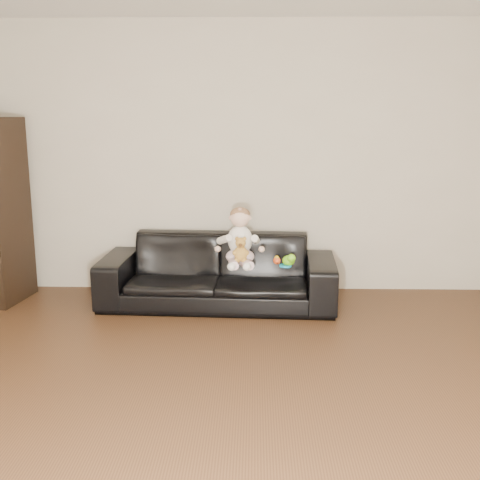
{
  "coord_description": "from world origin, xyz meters",
  "views": [
    {
      "loc": [
        0.13,
        -3.08,
        1.79
      ],
      "look_at": [
        0.0,
        2.15,
        0.63
      ],
      "focal_mm": 45.0,
      "sensor_mm": 36.0,
      "label": 1
    }
  ],
  "objects_px": {
    "baby": "(240,240)",
    "toy_rattle": "(277,261)",
    "teddy_bear": "(241,250)",
    "sofa": "(218,271)",
    "toy_blue_disc": "(285,266)",
    "toy_green": "(289,260)"
  },
  "relations": [
    {
      "from": "teddy_bear",
      "to": "toy_blue_disc",
      "type": "height_order",
      "value": "teddy_bear"
    },
    {
      "from": "toy_rattle",
      "to": "toy_blue_disc",
      "type": "distance_m",
      "value": 0.11
    },
    {
      "from": "sofa",
      "to": "baby",
      "type": "bearing_deg",
      "value": -26.82
    },
    {
      "from": "sofa",
      "to": "toy_rattle",
      "type": "distance_m",
      "value": 0.56
    },
    {
      "from": "toy_green",
      "to": "toy_rattle",
      "type": "distance_m",
      "value": 0.11
    },
    {
      "from": "baby",
      "to": "toy_green",
      "type": "xyz_separation_m",
      "value": [
        0.43,
        -0.04,
        -0.18
      ]
    },
    {
      "from": "baby",
      "to": "teddy_bear",
      "type": "relative_size",
      "value": 2.34
    },
    {
      "from": "toy_rattle",
      "to": "toy_blue_disc",
      "type": "height_order",
      "value": "toy_rattle"
    },
    {
      "from": "sofa",
      "to": "baby",
      "type": "relative_size",
      "value": 4.16
    },
    {
      "from": "toy_rattle",
      "to": "toy_blue_disc",
      "type": "xyz_separation_m",
      "value": [
        0.07,
        -0.08,
        -0.03
      ]
    },
    {
      "from": "toy_green",
      "to": "toy_blue_disc",
      "type": "bearing_deg",
      "value": -131.2
    },
    {
      "from": "teddy_bear",
      "to": "toy_rattle",
      "type": "relative_size",
      "value": 3.16
    },
    {
      "from": "baby",
      "to": "toy_rattle",
      "type": "distance_m",
      "value": 0.38
    },
    {
      "from": "sofa",
      "to": "toy_blue_disc",
      "type": "relative_size",
      "value": 19.37
    },
    {
      "from": "sofa",
      "to": "toy_rattle",
      "type": "xyz_separation_m",
      "value": [
        0.54,
        -0.11,
        0.13
      ]
    },
    {
      "from": "toy_green",
      "to": "toy_blue_disc",
      "type": "relative_size",
      "value": 1.22
    },
    {
      "from": "teddy_bear",
      "to": "toy_rattle",
      "type": "xyz_separation_m",
      "value": [
        0.32,
        0.16,
        -0.14
      ]
    },
    {
      "from": "toy_green",
      "to": "teddy_bear",
      "type": "bearing_deg",
      "value": -164.08
    },
    {
      "from": "toy_rattle",
      "to": "teddy_bear",
      "type": "bearing_deg",
      "value": -153.1
    },
    {
      "from": "baby",
      "to": "teddy_bear",
      "type": "bearing_deg",
      "value": -100.75
    },
    {
      "from": "toy_blue_disc",
      "to": "baby",
      "type": "bearing_deg",
      "value": 170.35
    },
    {
      "from": "sofa",
      "to": "baby",
      "type": "xyz_separation_m",
      "value": [
        0.21,
        -0.12,
        0.33
      ]
    }
  ]
}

